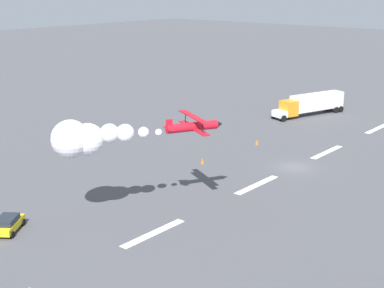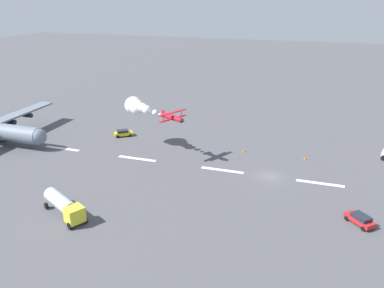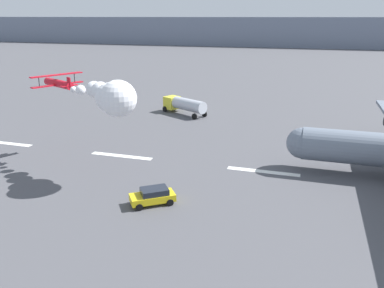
{
  "view_description": "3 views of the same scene",
  "coord_description": "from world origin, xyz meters",
  "views": [
    {
      "loc": [
        61.01,
        34.49,
        22.84
      ],
      "look_at": [
        18.96,
        -1.24,
        7.01
      ],
      "focal_mm": 52.86,
      "sensor_mm": 36.0,
      "label": 1
    },
    {
      "loc": [
        -6.48,
        64.25,
        30.57
      ],
      "look_at": [
        14.7,
        -0.35,
        4.33
      ],
      "focal_mm": 36.58,
      "sensor_mm": 36.0,
      "label": 2
    },
    {
      "loc": [
        47.5,
        -40.6,
        16.44
      ],
      "look_at": [
        35.14,
        0.0,
        2.43
      ],
      "focal_mm": 36.37,
      "sensor_mm": 36.0,
      "label": 3
    }
  ],
  "objects": [
    {
      "name": "runway_stripe_4",
      "position": [
        8.68,
        0.0,
        0.01
      ],
      "size": [
        8.0,
        0.9,
        0.01
      ],
      "primitive_type": "cube",
      "color": "white",
      "rests_on": "ground"
    },
    {
      "name": "runway_stripe_2",
      "position": [
        -26.05,
        0.0,
        0.01
      ],
      "size": [
        8.0,
        0.9,
        0.01
      ],
      "primitive_type": "cube",
      "color": "white",
      "rests_on": "ground"
    },
    {
      "name": "traffic_cone_far",
      "position": [
        6.57,
        -9.97,
        0.38
      ],
      "size": [
        0.44,
        0.44,
        0.75
      ],
      "primitive_type": "cone",
      "color": "orange",
      "rests_on": "ground"
    },
    {
      "name": "semi_truck_orange",
      "position": [
        -27.71,
        -13.11,
        2.13
      ],
      "size": [
        15.02,
        7.12,
        3.7
      ],
      "color": "silver",
      "rests_on": "ground"
    },
    {
      "name": "traffic_cone_near",
      "position": [
        -5.62,
        -9.66,
        0.38
      ],
      "size": [
        0.44,
        0.44,
        0.75
      ],
      "primitive_type": "cone",
      "color": "orange",
      "rests_on": "ground"
    },
    {
      "name": "followme_car_yellow",
      "position": [
        34.7,
        -10.8,
        0.81
      ],
      "size": [
        4.33,
        3.83,
        1.52
      ],
      "color": "yellow",
      "rests_on": "ground"
    },
    {
      "name": "stunt_biplane_red",
      "position": [
        28.07,
        -5.96,
        8.76
      ],
      "size": [
        15.83,
        10.68,
        3.66
      ],
      "color": "red"
    },
    {
      "name": "runway_stripe_5",
      "position": [
        26.05,
        0.0,
        0.01
      ],
      "size": [
        8.0,
        0.9,
        0.01
      ],
      "primitive_type": "cube",
      "color": "white",
      "rests_on": "ground"
    },
    {
      "name": "runway_stripe_3",
      "position": [
        -8.68,
        0.0,
        0.01
      ],
      "size": [
        8.0,
        0.9,
        0.01
      ],
      "primitive_type": "cube",
      "color": "white",
      "rests_on": "ground"
    },
    {
      "name": "ground_plane",
      "position": [
        0.0,
        0.0,
        0.0
      ],
      "size": [
        440.0,
        440.0,
        0.0
      ],
      "primitive_type": "plane",
      "color": "#4C4C51",
      "rests_on": "ground"
    }
  ]
}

